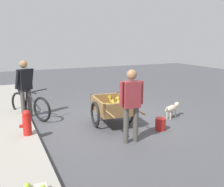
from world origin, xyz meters
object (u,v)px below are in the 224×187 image
at_px(fire_hydrant, 27,125).
at_px(plastic_bucket, 160,124).
at_px(dog, 172,108).
at_px(vendor_person, 131,100).
at_px(fruit_cart, 112,108).
at_px(bicycle, 30,106).
at_px(cyclist_person, 25,84).

bearing_deg(fire_hydrant, plastic_bucket, -103.27).
distance_m(dog, fire_hydrant, 3.79).
height_order(vendor_person, plastic_bucket, vendor_person).
xyz_separation_m(fruit_cart, dog, (-0.15, -1.75, -0.17)).
bearing_deg(bicycle, cyclist_person, 29.36).
bearing_deg(cyclist_person, vendor_person, -146.80).
relative_size(cyclist_person, fire_hydrant, 2.34).
distance_m(fruit_cart, cyclist_person, 2.49).
distance_m(bicycle, dog, 3.88).
xyz_separation_m(bicycle, fire_hydrant, (-1.55, 0.25, -0.02)).
bearing_deg(dog, bicycle, 65.74).
height_order(vendor_person, dog, vendor_person).
height_order(vendor_person, bicycle, vendor_person).
distance_m(cyclist_person, plastic_bucket, 3.72).
xyz_separation_m(fruit_cart, vendor_person, (-1.13, 0.09, 0.47)).
bearing_deg(dog, plastic_bucket, 126.97).
distance_m(fruit_cart, fire_hydrant, 2.04).
bearing_deg(fire_hydrant, bicycle, -9.17).
relative_size(bicycle, fire_hydrant, 2.20).
height_order(dog, plastic_bucket, dog).
relative_size(vendor_person, dog, 2.40).
bearing_deg(vendor_person, cyclist_person, 33.20).
height_order(fire_hydrant, plastic_bucket, fire_hydrant).
distance_m(fire_hydrant, plastic_bucket, 3.02).
xyz_separation_m(vendor_person, cyclist_person, (2.70, 1.77, 0.03)).
xyz_separation_m(bicycle, cyclist_person, (0.13, 0.07, 0.58)).
height_order(fruit_cart, fire_hydrant, fruit_cart).
xyz_separation_m(cyclist_person, fire_hydrant, (-1.68, 0.18, -0.60)).
height_order(fruit_cart, dog, fruit_cart).
bearing_deg(fire_hydrant, fruit_cart, -87.04).
bearing_deg(bicycle, dog, -114.26).
bearing_deg(cyclist_person, fruit_cart, -130.23).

